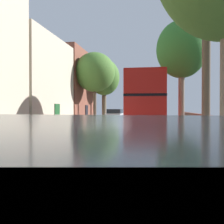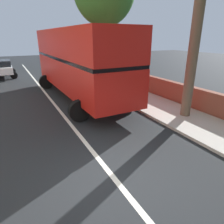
% 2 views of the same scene
% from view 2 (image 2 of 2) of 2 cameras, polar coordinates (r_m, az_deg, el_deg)
% --- Properties ---
extents(ground_plane, '(84.00, 84.00, 0.00)m').
position_cam_2_polar(ground_plane, '(5.85, 0.56, -18.11)').
color(ground_plane, black).
extents(road_centre_line, '(0.16, 54.00, 0.01)m').
position_cam_2_polar(road_centre_line, '(5.84, 0.56, -18.08)').
color(road_centre_line, silver).
rests_on(road_centre_line, ground).
extents(double_decker_bus, '(3.72, 10.44, 4.06)m').
position_cam_2_polar(double_decker_bus, '(12.54, -9.69, 14.27)').
color(double_decker_bus, '#B41812').
rests_on(double_decker_bus, ground).
extents(parked_car_white_left_2, '(2.46, 4.21, 1.60)m').
position_cam_2_polar(parked_car_white_left_2, '(22.02, -28.67, 10.91)').
color(parked_car_white_left_2, silver).
rests_on(parked_car_white_left_2, ground).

